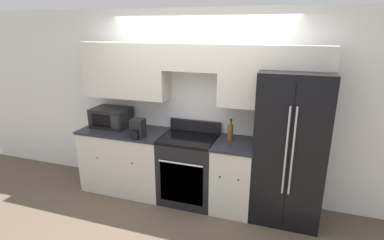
% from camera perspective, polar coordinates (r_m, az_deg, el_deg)
% --- Properties ---
extents(ground_plane, '(12.00, 12.00, 0.00)m').
position_cam_1_polar(ground_plane, '(4.18, -1.41, -16.93)').
color(ground_plane, brown).
extents(wall_back, '(8.00, 0.39, 2.60)m').
position_cam_1_polar(wall_back, '(4.11, 1.27, 5.08)').
color(wall_back, white).
rests_on(wall_back, ground_plane).
extents(lower_cabinets_left, '(1.26, 0.64, 0.93)m').
position_cam_1_polar(lower_cabinets_left, '(4.60, -12.41, -7.32)').
color(lower_cabinets_left, beige).
rests_on(lower_cabinets_left, ground_plane).
extents(lower_cabinets_right, '(0.53, 0.64, 0.93)m').
position_cam_1_polar(lower_cabinets_right, '(4.07, 7.92, -10.45)').
color(lower_cabinets_right, beige).
rests_on(lower_cabinets_right, ground_plane).
extents(oven_range, '(0.74, 0.65, 1.09)m').
position_cam_1_polar(oven_range, '(4.21, -0.59, -9.23)').
color(oven_range, black).
rests_on(oven_range, ground_plane).
extents(refrigerator, '(0.82, 0.73, 1.88)m').
position_cam_1_polar(refrigerator, '(3.86, 18.05, -5.03)').
color(refrigerator, black).
rests_on(refrigerator, ground_plane).
extents(microwave, '(0.54, 0.40, 0.28)m').
position_cam_1_polar(microwave, '(4.59, -15.10, 0.50)').
color(microwave, black).
rests_on(microwave, lower_cabinets_left).
extents(bottle, '(0.07, 0.07, 0.30)m').
position_cam_1_polar(bottle, '(3.91, 7.33, -2.29)').
color(bottle, brown).
rests_on(bottle, lower_cabinets_right).
extents(electric_kettle, '(0.17, 0.22, 0.26)m').
position_cam_1_polar(electric_kettle, '(4.05, -10.34, -1.73)').
color(electric_kettle, black).
rests_on(electric_kettle, lower_cabinets_left).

